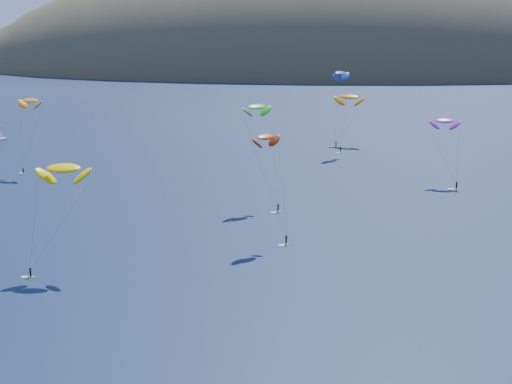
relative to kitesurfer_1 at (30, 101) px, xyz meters
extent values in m
ellipsoid|color=#3D3526|center=(82.12, 423.45, -33.09)|extent=(600.00, 300.00, 210.00)
ellipsoid|color=#3D3526|center=(-77.88, 453.45, -27.69)|extent=(340.00, 240.00, 120.00)
cube|color=#D5ED1A|center=(-1.78, -4.19, -20.46)|extent=(1.37, 0.81, 0.07)
cylinder|color=black|center=(-1.78, -4.19, -19.63)|extent=(0.31, 0.31, 1.41)
sphere|color=#8C6047|center=(-1.78, -4.19, -18.81)|extent=(0.24, 0.24, 0.24)
ellipsoid|color=orange|center=(0.00, 0.01, 0.04)|extent=(8.79, 6.26, 4.46)
cube|color=#D5ED1A|center=(32.59, -84.83, -20.46)|extent=(1.38, 0.52, 0.07)
cylinder|color=black|center=(32.59, -84.83, -19.61)|extent=(0.32, 0.32, 1.44)
sphere|color=#8C6047|center=(32.59, -84.83, -18.77)|extent=(0.24, 0.24, 0.24)
ellipsoid|color=#FED300|center=(37.06, -77.53, -2.59)|extent=(9.68, 5.21, 5.19)
cube|color=#D5ED1A|center=(73.24, -38.95, -20.45)|extent=(1.43, 1.29, 0.08)
cylinder|color=black|center=(73.24, -38.95, -19.51)|extent=(0.35, 0.35, 1.60)
sphere|color=#8C6047|center=(73.24, -38.95, -18.58)|extent=(0.27, 0.27, 0.27)
ellipsoid|color=#38DC23|center=(67.42, -28.56, 2.52)|extent=(8.20, 7.67, 4.29)
cube|color=#D5ED1A|center=(90.02, 35.94, -20.45)|extent=(1.21, 1.45, 0.08)
cylinder|color=black|center=(90.02, 35.94, -19.52)|extent=(0.35, 0.35, 1.58)
sphere|color=#8C6047|center=(90.02, 35.94, -18.60)|extent=(0.27, 0.27, 0.27)
ellipsoid|color=blue|center=(89.51, 39.95, 5.27)|extent=(8.12, 9.17, 4.72)
cube|color=#D5ED1A|center=(118.55, -13.35, -20.45)|extent=(1.69, 0.65, 0.09)
cylinder|color=black|center=(118.55, -13.35, -19.41)|extent=(0.39, 0.39, 1.76)
sphere|color=#8C6047|center=(118.55, -13.35, -18.39)|extent=(0.30, 0.30, 0.30)
ellipsoid|color=purple|center=(116.30, -3.41, -3.88)|extent=(8.32, 4.54, 4.44)
cube|color=#D5ED1A|center=(76.10, -62.84, -20.45)|extent=(1.28, 1.36, 0.08)
cylinder|color=black|center=(76.10, -62.84, -19.54)|extent=(0.34, 0.34, 1.55)
sphere|color=#8C6047|center=(76.10, -62.84, -18.65)|extent=(0.26, 0.26, 0.26)
ellipsoid|color=#A6330B|center=(71.59, -57.54, 0.17)|extent=(7.09, 7.40, 3.91)
cube|color=#D5ED1A|center=(88.81, 45.59, -20.45)|extent=(1.66, 1.00, 0.09)
cylinder|color=black|center=(88.81, 45.59, -19.45)|extent=(0.37, 0.37, 1.71)
sphere|color=#8C6047|center=(88.81, 45.59, -18.45)|extent=(0.29, 0.29, 0.29)
ellipsoid|color=#CC7307|center=(93.36, 55.14, -4.10)|extent=(11.78, 8.47, 5.97)
camera|label=1|loc=(81.23, -197.70, 23.74)|focal=50.00mm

